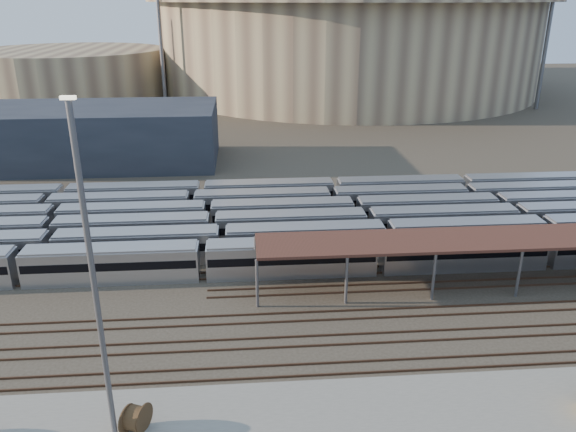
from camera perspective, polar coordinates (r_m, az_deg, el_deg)
The scene contains 13 objects.
ground at distance 54.42m, azimuth 5.50°, elevation -9.49°, with size 420.00×420.00×0.00m, color #383026.
apron at distance 41.68m, azimuth 1.96°, elevation -20.24°, with size 50.00×9.00×0.20m, color gray.
subway_trains at distance 70.88m, azimuth 7.04°, elevation -0.40°, with size 116.44×23.90×3.60m.
inspection_shed at distance 62.98m, azimuth 25.16°, elevation -2.06°, with size 60.30×6.00×5.30m.
empty_tracks at distance 50.21m, azimuth 6.48°, elevation -12.29°, with size 170.00×9.62×0.18m.
stadium at distance 189.42m, azimuth 6.05°, elevation 17.66°, with size 124.00×124.00×32.50m.
secondary_arena at distance 184.50m, azimuth -21.20°, elevation 13.35°, with size 56.00×56.00×14.00m, color tan.
service_building at distance 106.81m, azimuth -18.79°, elevation 7.79°, with size 42.00×20.00×10.00m, color #1E232D.
floodlight_0 at distance 157.63m, azimuth -12.89°, elevation 18.11°, with size 4.00×1.00×38.40m.
floodlight_2 at distance 166.09m, azimuth 24.95°, elevation 16.89°, with size 4.00×1.00×38.40m.
floodlight_3 at distance 206.16m, azimuth -5.13°, elevation 19.13°, with size 4.00×1.00×38.40m.
cable_reel_west at distance 41.58m, azimuth -15.20°, elevation -19.21°, with size 2.04×2.04×1.13m, color #4E371F.
yard_light_pole at distance 35.48m, azimuth -19.05°, elevation -6.90°, with size 0.80×0.36×22.76m.
Camera 1 is at (-8.80, -46.04, 27.65)m, focal length 35.00 mm.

